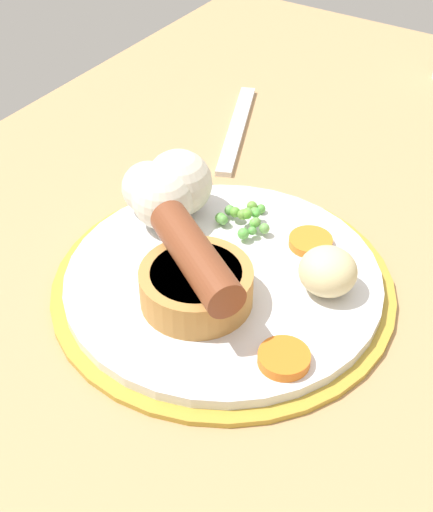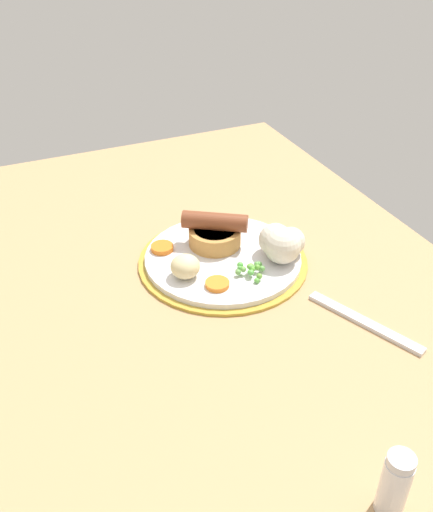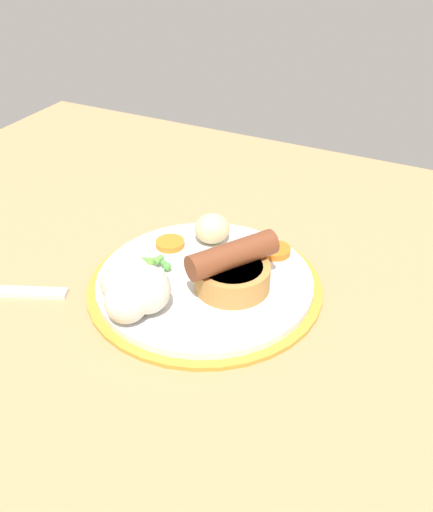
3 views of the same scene
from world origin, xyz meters
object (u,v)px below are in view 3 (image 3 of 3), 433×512
pea_pile (149,265)px  dinner_plate (205,284)px  cauliflower_floret (134,289)px  potato_chunk_1 (212,228)px  carrot_slice_1 (276,251)px  carrot_slice_3 (170,243)px  sausage_pudding (232,270)px

pea_pile → dinner_plate: bearing=-164.0°
pea_pile → cauliflower_floret: size_ratio=0.62×
cauliflower_floret → potato_chunk_1: 16.00cm
potato_chunk_1 → carrot_slice_1: bearing=-174.1°
potato_chunk_1 → carrot_slice_1: potato_chunk_1 is taller
potato_chunk_1 → carrot_slice_1: size_ratio=1.22×
pea_pile → potato_chunk_1: bearing=-110.6°
dinner_plate → pea_pile: pea_pile is taller
pea_pile → carrot_slice_1: bearing=-139.2°
dinner_plate → cauliflower_floret: 9.92cm
dinner_plate → cauliflower_floret: bearing=64.4°
pea_pile → cauliflower_floret: (-2.41, 6.51, 1.74)cm
potato_chunk_1 → carrot_slice_3: size_ratio=1.24×
sausage_pudding → cauliflower_floret: 11.19cm
carrot_slice_1 → dinner_plate: bearing=57.0°
sausage_pudding → pea_pile: 10.23cm
dinner_plate → carrot_slice_1: bearing=-123.0°
cauliflower_floret → potato_chunk_1: bearing=-94.1°
pea_pile → carrot_slice_1: (-11.90, -10.29, -0.55)cm
cauliflower_floret → carrot_slice_1: bearing=-119.5°
potato_chunk_1 → cauliflower_floret: bearing=85.9°
dinner_plate → carrot_slice_3: size_ratio=7.54×
sausage_pudding → carrot_slice_1: (-1.91, -8.58, -1.94)cm
sausage_pudding → pea_pile: (9.99, 1.71, -1.39)cm
cauliflower_floret → potato_chunk_1: size_ratio=1.83×
sausage_pudding → pea_pile: size_ratio=2.05×
potato_chunk_1 → carrot_slice_3: 5.63cm
dinner_plate → carrot_slice_1: (-5.48, -8.45, 1.25)cm
carrot_slice_1 → carrot_slice_3: size_ratio=1.01×
potato_chunk_1 → sausage_pudding: bearing=129.9°
pea_pile → carrot_slice_3: 6.03cm
cauliflower_floret → carrot_slice_3: bearing=-76.2°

